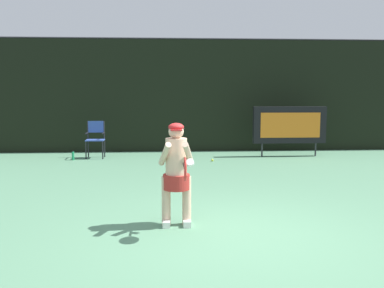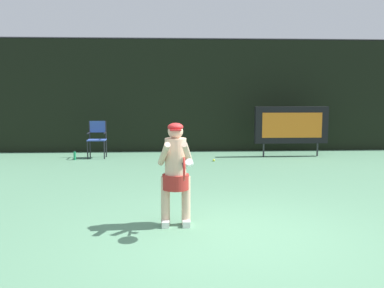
% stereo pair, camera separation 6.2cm
% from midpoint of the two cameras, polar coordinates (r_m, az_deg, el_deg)
% --- Properties ---
extents(ground, '(18.00, 22.00, 0.03)m').
position_cam_midpoint_polar(ground, '(5.88, 5.89, -12.56)').
color(ground, '#548563').
extents(backdrop_screen, '(18.00, 0.12, 3.66)m').
position_cam_midpoint_polar(backdrop_screen, '(14.19, 0.48, 6.35)').
color(backdrop_screen, black).
rests_on(backdrop_screen, ground).
extents(scoreboard, '(2.20, 0.21, 1.50)m').
position_cam_midpoint_polar(scoreboard, '(13.39, 13.02, 2.44)').
color(scoreboard, black).
rests_on(scoreboard, ground).
extents(umpire_chair, '(0.52, 0.44, 1.08)m').
position_cam_midpoint_polar(umpire_chair, '(13.08, -12.21, 0.91)').
color(umpire_chair, black).
rests_on(umpire_chair, ground).
extents(water_bottle, '(0.07, 0.07, 0.27)m').
position_cam_midpoint_polar(water_bottle, '(12.86, -15.00, -1.49)').
color(water_bottle, '#1D8B55').
rests_on(water_bottle, ground).
extents(tennis_player, '(0.53, 0.60, 1.50)m').
position_cam_midpoint_polar(tennis_player, '(6.29, -1.87, -3.39)').
color(tennis_player, white).
rests_on(tennis_player, ground).
extents(tennis_racket, '(0.03, 0.60, 0.31)m').
position_cam_midpoint_polar(tennis_racket, '(5.73, -0.75, -3.28)').
color(tennis_racket, black).
extents(tennis_ball_spare, '(0.07, 0.07, 0.07)m').
position_cam_midpoint_polar(tennis_ball_spare, '(12.20, 3.02, -2.13)').
color(tennis_ball_spare, '#CCDB3D').
rests_on(tennis_ball_spare, ground).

